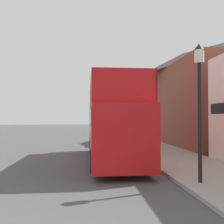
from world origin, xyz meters
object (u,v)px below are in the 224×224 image
at_px(tour_bus, 113,126).
at_px(parked_car_ahead_of_bus, 110,138).
at_px(lamp_post_nearest, 199,86).
at_px(lamp_post_second, 138,100).

height_order(tour_bus, parked_car_ahead_of_bus, tour_bus).
relative_size(tour_bus, lamp_post_nearest, 2.05).
distance_m(lamp_post_nearest, lamp_post_second, 9.39).
relative_size(tour_bus, lamp_post_second, 1.90).
bearing_deg(lamp_post_second, parked_car_ahead_of_bus, 112.10).
bearing_deg(lamp_post_second, lamp_post_nearest, -88.81).
bearing_deg(parked_car_ahead_of_bus, lamp_post_nearest, -82.35).
bearing_deg(lamp_post_nearest, lamp_post_second, 91.19).
height_order(parked_car_ahead_of_bus, lamp_post_second, lamp_post_second).
bearing_deg(tour_bus, parked_car_ahead_of_bus, 86.42).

